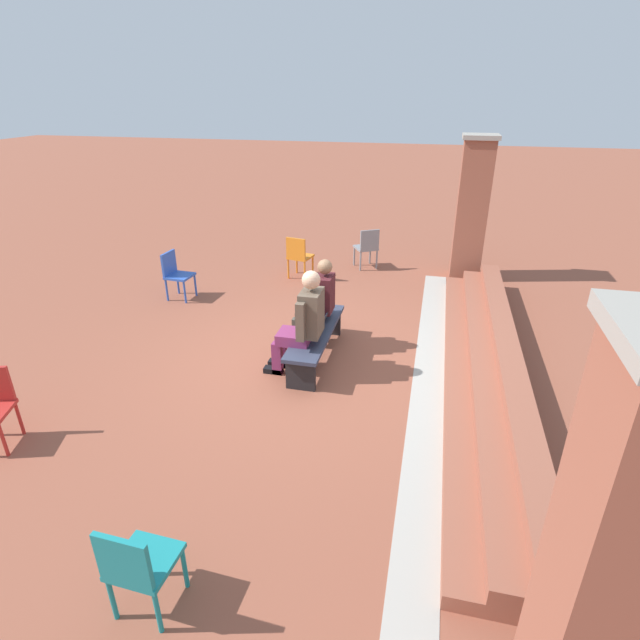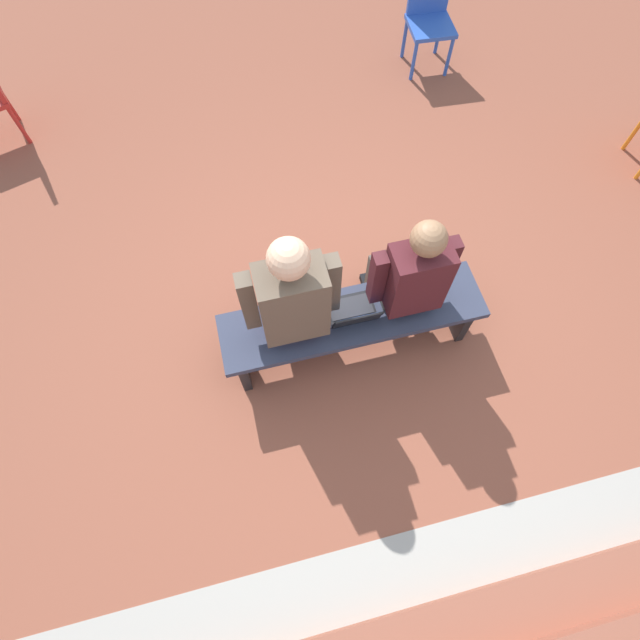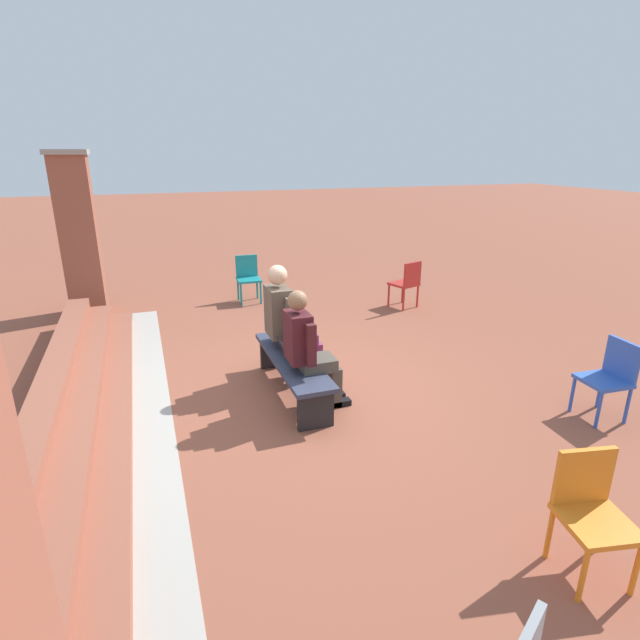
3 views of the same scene
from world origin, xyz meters
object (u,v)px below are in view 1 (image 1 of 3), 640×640
Objects in this scene: bench at (316,336)px; plastic_chair_near_bench_right at (299,255)px; plastic_chair_mid_courtyard at (137,564)px; person_student at (317,301)px; plastic_chair_far_left at (176,272)px; plastic_chair_far_right at (367,246)px; person_adult at (303,321)px; laptop at (317,326)px.

bench is 2.14× the size of plastic_chair_near_bench_right.
person_student is at bearing 176.70° from plastic_chair_mid_courtyard.
person_student reaches higher than bench.
plastic_chair_mid_courtyard and plastic_chair_near_bench_right have the same top height.
plastic_chair_far_left is (1.47, -1.84, 0.00)m from plastic_chair_near_bench_right.
person_adult is at bearing -2.52° from plastic_chair_far_right.
person_student is 2.91m from plastic_chair_near_bench_right.
plastic_chair_far_right is 1.00× the size of plastic_chair_far_left.
person_adult is 3.63m from plastic_chair_near_bench_right.
laptop is at bearing -1.55° from plastic_chair_far_right.
person_adult is 0.48m from laptop.
bench is 5.62× the size of laptop.
plastic_chair_far_right is at bearing 127.87° from plastic_chair_far_left.
bench is 0.52m from person_student.
plastic_chair_near_bench_right is (-3.07, -1.10, 0.13)m from bench.
person_adult reaches higher than bench.
bench is 2.14× the size of plastic_chair_mid_courtyard.
plastic_chair_far_right is (-3.98, 0.11, -0.02)m from laptop.
person_student is 4.16× the size of laptop.
person_student is 0.43m from laptop.
bench is at bearing 61.47° from plastic_chair_far_left.
laptop is at bearing 70.17° from bench.
person_adult reaches higher than plastic_chair_far_right.
laptop is (0.37, 0.08, -0.21)m from person_student.
bench is 1.35× the size of person_student.
person_student is at bearing 66.76° from plastic_chair_far_left.
plastic_chair_far_right reaches higher than bench.
person_adult is at bearing 16.41° from plastic_chair_near_bench_right.
plastic_chair_far_left is at bearing -124.90° from person_adult.
plastic_chair_far_left reaches higher than laptop.
plastic_chair_near_bench_right is at bearing -163.59° from person_adult.
person_adult is at bearing -12.02° from laptop.
person_student reaches higher than plastic_chair_mid_courtyard.
plastic_chair_far_left is at bearing -154.39° from plastic_chair_mid_courtyard.
laptop is at bearing 61.50° from plastic_chair_far_left.
plastic_chair_mid_courtyard is (3.88, -0.32, -0.02)m from laptop.
plastic_chair_mid_courtyard is 1.00× the size of plastic_chair_near_bench_right.
bench is 3.90m from plastic_chair_mid_courtyard.
person_adult is at bearing 55.10° from plastic_chair_far_left.
bench is 3.98m from plastic_chair_far_right.
plastic_chair_far_right is at bearing 176.86° from plastic_chair_mid_courtyard.
plastic_chair_far_right is at bearing 177.48° from person_adult.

